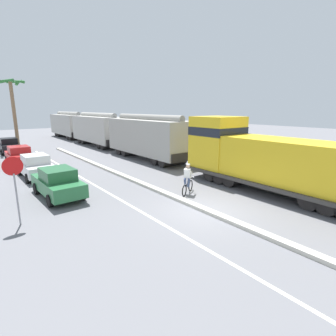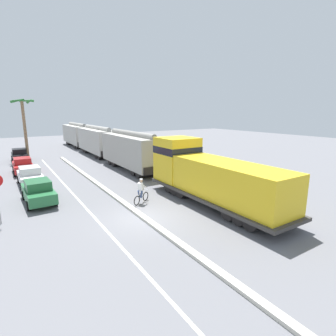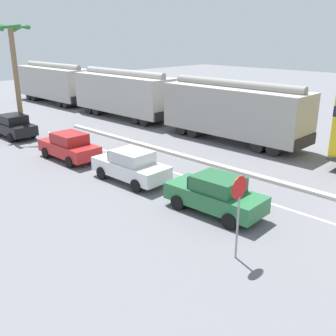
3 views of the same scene
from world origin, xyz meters
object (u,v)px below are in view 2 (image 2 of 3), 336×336
Objects in this scene: hopper_car_lead at (132,151)px; palm_tree_near at (23,115)px; locomotive at (206,177)px; parked_car_black at (20,155)px; hopper_car_trailing at (77,135)px; cyclist at (141,192)px; hopper_car_middle at (98,141)px; parked_car_green at (38,191)px; parked_car_red at (23,165)px; parked_car_white at (30,176)px.

hopper_car_lead is 1.35× the size of palm_tree_near.
locomotive reaches higher than parked_car_black.
cyclist is at bearing -96.82° from hopper_car_trailing.
hopper_car_middle is at bearing 79.59° from cyclist.
hopper_car_lead is at bearing 31.90° from parked_car_green.
parked_car_red is 1.00× the size of parked_car_black.
parked_car_black is at bearing -146.43° from palm_tree_near.
parked_car_red is 7.59m from parked_car_black.
parked_car_white is at bearing -94.08° from palm_tree_near.
palm_tree_near is (-8.96, 12.68, 3.67)m from hopper_car_lead.
parked_car_red is (-10.11, 16.59, -0.98)m from locomotive.
parked_car_red is (-10.11, 4.44, -1.26)m from hopper_car_lead.
hopper_car_middle is 6.18× the size of cyclist.
locomotive is at bearing -58.65° from parked_car_red.
parked_car_white is at bearing -88.02° from parked_car_red.
hopper_car_trailing is 1.35× the size of palm_tree_near.
locomotive is 2.76× the size of parked_car_black.
parked_car_green is 2.48× the size of cyclist.
parked_car_white is 10.93m from cyclist.
parked_car_white is at bearing -112.40° from hopper_car_trailing.
palm_tree_near is at bearing 85.92° from parked_car_white.
locomotive is 15.06m from parked_car_white.
parked_car_red is at bearing 156.31° from hopper_car_lead.
palm_tree_near reaches higher than parked_car_white.
hopper_car_middle is 9.74m from palm_tree_near.
parked_car_red is at bearing 112.96° from cyclist.
parked_car_black is 2.45× the size of cyclist.
hopper_car_middle is at bearing 90.00° from locomotive.
parked_car_red is at bearing 91.11° from parked_car_green.
hopper_car_lead is at bearing 90.00° from locomotive.
hopper_car_trailing is (0.00, 23.20, 0.00)m from hopper_car_lead.
cyclist reaches higher than parked_car_black.
parked_car_black is 5.07m from palm_tree_near.
hopper_car_lead is 1.00× the size of hopper_car_trailing.
parked_car_green is 19.50m from palm_tree_near.
parked_car_green is at bearing 146.81° from cyclist.
palm_tree_near is (-8.96, 24.83, 3.95)m from locomotive.
parked_car_white is at bearing 131.35° from locomotive.
palm_tree_near reaches higher than hopper_car_middle.
hopper_car_trailing is (0.00, 35.36, 0.28)m from locomotive.
hopper_car_lead is 1.00× the size of hopper_car_middle.
parked_car_white is at bearing -174.94° from hopper_car_lead.
hopper_car_lead is 2.52× the size of parked_car_black.
hopper_car_lead reaches higher than parked_car_black.
cyclist is at bearing -100.41° from hopper_car_middle.
locomotive reaches higher than parked_car_green.
hopper_car_middle is at bearing -6.84° from palm_tree_near.
palm_tree_near reaches higher than parked_car_black.
hopper_car_lead is at bearing 5.06° from parked_car_white.
locomotive is 4.61m from cyclist.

